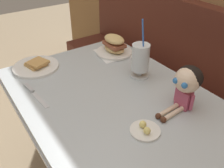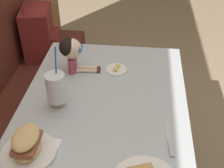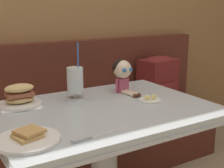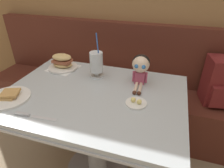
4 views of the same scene
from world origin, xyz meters
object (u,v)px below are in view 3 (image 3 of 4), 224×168
Objects in this scene: milkshake_glass at (75,82)px; seated_doll at (122,71)px; butter_saucer at (150,100)px; butter_knife at (89,138)px; toast_plate at (28,139)px; sandwich_plate at (20,97)px; backpack at (158,80)px.

milkshake_glass reaches higher than seated_doll.
butter_saucer reaches higher than butter_knife.
toast_plate is 0.47m from sandwich_plate.
milkshake_glass is (0.39, 0.42, 0.09)m from toast_plate.
butter_knife is at bearing -140.40° from backpack.
toast_plate is at bearing -166.68° from butter_saucer.
toast_plate is 0.74m from butter_saucer.
seated_doll is at bearing -1.22° from milkshake_glass.
seated_doll is (0.31, -0.01, 0.03)m from milkshake_glass.
seated_doll is at bearing -146.91° from backpack.
milkshake_glass reaches higher than sandwich_plate.
butter_knife is 1.06× the size of seated_doll.
backpack is (0.92, 0.39, -0.18)m from milkshake_glass.
milkshake_glass is at bearing -8.49° from sandwich_plate.
sandwich_plate is at bearing 101.69° from butter_knife.
backpack is (1.10, 0.91, -0.09)m from butter_knife.
butter_knife is (0.21, -0.10, -0.01)m from toast_plate.
toast_plate is 2.08× the size of butter_saucer.
butter_saucer is 0.54× the size of seated_doll.
toast_plate is at bearing -101.81° from sandwich_plate.
butter_knife is (-0.51, -0.27, -0.00)m from butter_saucer.
seated_doll reaches higher than sandwich_plate.
butter_saucer is 0.51× the size of butter_knife.
backpack reaches higher than toast_plate.
sandwich_plate is at bearing -163.98° from backpack.
seated_doll is (0.60, -0.05, 0.08)m from sandwich_plate.
butter_saucer is (0.33, -0.24, -0.09)m from milkshake_glass.
seated_doll is 0.76m from backpack.
toast_plate is at bearing 154.92° from butter_knife.
backpack is at bearing 16.02° from sandwich_plate.
sandwich_plate is 0.96× the size of butter_knife.
backpack is at bearing 33.09° from seated_doll.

